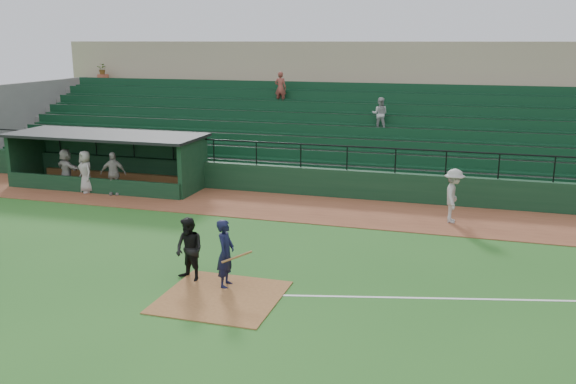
# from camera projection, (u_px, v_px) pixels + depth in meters

# --- Properties ---
(ground) EXTENTS (90.00, 90.00, 0.00)m
(ground) POSITION_uv_depth(u_px,v_px,m) (235.00, 283.00, 16.93)
(ground) COLOR #245A1D
(ground) RESTS_ON ground
(warning_track) EXTENTS (40.00, 4.00, 0.03)m
(warning_track) POSITION_uv_depth(u_px,v_px,m) (310.00, 209.00, 24.36)
(warning_track) COLOR brown
(warning_track) RESTS_ON ground
(home_plate_dirt) EXTENTS (3.00, 3.00, 0.03)m
(home_plate_dirt) POSITION_uv_depth(u_px,v_px,m) (221.00, 297.00, 15.99)
(home_plate_dirt) COLOR brown
(home_plate_dirt) RESTS_ON ground
(foul_line) EXTENTS (17.49, 4.44, 0.01)m
(foul_line) POSITION_uv_depth(u_px,v_px,m) (545.00, 300.00, 15.80)
(foul_line) COLOR white
(foul_line) RESTS_ON ground
(stadium_structure) EXTENTS (38.00, 13.08, 6.40)m
(stadium_structure) POSITION_uv_depth(u_px,v_px,m) (352.00, 124.00, 31.69)
(stadium_structure) COLOR #10321B
(stadium_structure) RESTS_ON ground
(dugout) EXTENTS (8.90, 3.20, 2.42)m
(dugout) POSITION_uv_depth(u_px,v_px,m) (112.00, 156.00, 28.23)
(dugout) COLOR #10321B
(dugout) RESTS_ON ground
(batter_at_plate) EXTENTS (1.05, 0.73, 1.87)m
(batter_at_plate) POSITION_uv_depth(u_px,v_px,m) (226.00, 254.00, 16.50)
(batter_at_plate) COLOR black
(batter_at_plate) RESTS_ON ground
(umpire) EXTENTS (1.05, 0.95, 1.78)m
(umpire) POSITION_uv_depth(u_px,v_px,m) (189.00, 250.00, 16.95)
(umpire) COLOR black
(umpire) RESTS_ON ground
(runner) EXTENTS (0.75, 1.28, 1.97)m
(runner) POSITION_uv_depth(u_px,v_px,m) (454.00, 196.00, 22.30)
(runner) COLOR #A8A29D
(runner) RESTS_ON warning_track
(dugout_player_a) EXTENTS (1.16, 0.76, 1.84)m
(dugout_player_a) POSITION_uv_depth(u_px,v_px,m) (113.00, 173.00, 26.35)
(dugout_player_a) COLOR #9A9490
(dugout_player_a) RESTS_ON warning_track
(dugout_player_b) EXTENTS (1.07, 0.97, 1.83)m
(dugout_player_b) POSITION_uv_depth(u_px,v_px,m) (86.00, 172.00, 26.75)
(dugout_player_b) COLOR #A49F99
(dugout_player_b) RESTS_ON warning_track
(dugout_player_c) EXTENTS (1.74, 1.15, 1.80)m
(dugout_player_c) POSITION_uv_depth(u_px,v_px,m) (66.00, 169.00, 27.44)
(dugout_player_c) COLOR #AAA49F
(dugout_player_c) RESTS_ON warning_track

